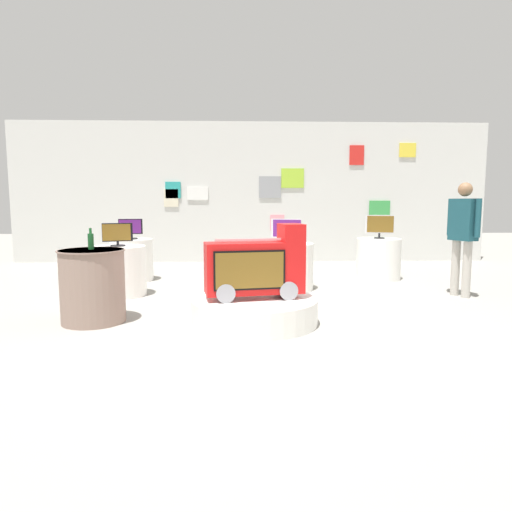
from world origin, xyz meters
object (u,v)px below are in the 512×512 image
at_px(tv_on_center_rear, 131,229).
at_px(display_pedestal_right_rear, 378,259).
at_px(display_pedestal_center_rear, 132,260).
at_px(side_table_round, 93,285).
at_px(display_pedestal_left_rear, 286,266).
at_px(display_pedestal_far_right, 119,271).
at_px(main_display_pedestal, 254,311).
at_px(tv_on_left_rear, 286,230).
at_px(novelty_firetruck_tv, 256,268).
at_px(tv_on_right_rear, 380,225).
at_px(shopper_browsing_near_truck, 463,231).
at_px(tv_on_far_right, 117,234).
at_px(bottle_on_side_table, 91,241).

relative_size(tv_on_center_rear, display_pedestal_right_rear, 0.52).
xyz_separation_m(display_pedestal_center_rear, side_table_round, (0.23, -2.82, 0.06)).
relative_size(display_pedestal_left_rear, display_pedestal_far_right, 1.09).
height_order(main_display_pedestal, display_pedestal_left_rear, display_pedestal_left_rear).
relative_size(tv_on_left_rear, tv_on_center_rear, 1.16).
bearing_deg(novelty_firetruck_tv, display_pedestal_center_rear, 125.58).
height_order(display_pedestal_right_rear, side_table_round, side_table_round).
bearing_deg(display_pedestal_left_rear, tv_on_left_rear, -75.00).
relative_size(display_pedestal_center_rear, tv_on_right_rear, 1.53).
bearing_deg(display_pedestal_far_right, display_pedestal_center_rear, 95.24).
xyz_separation_m(display_pedestal_far_right, shopper_browsing_near_truck, (5.04, -0.26, 0.60)).
xyz_separation_m(tv_on_far_right, bottle_on_side_table, (0.10, -1.48, 0.03)).
xyz_separation_m(main_display_pedestal, tv_on_center_rear, (-2.08, 2.93, 0.77)).
height_order(main_display_pedestal, novelty_firetruck_tv, novelty_firetruck_tv).
height_order(novelty_firetruck_tv, tv_on_far_right, novelty_firetruck_tv).
distance_m(side_table_round, bottle_on_side_table, 0.51).
bearing_deg(display_pedestal_center_rear, tv_on_center_rear, -100.43).
xyz_separation_m(display_pedestal_center_rear, display_pedestal_right_rear, (4.41, -0.01, 0.00)).
xyz_separation_m(display_pedestal_left_rear, tv_on_center_rear, (-2.65, 0.90, 0.55)).
bearing_deg(display_pedestal_far_right, tv_on_right_rear, 16.67).
bearing_deg(display_pedestal_left_rear, tv_on_center_rear, 161.33).
height_order(display_pedestal_center_rear, side_table_round, side_table_round).
bearing_deg(tv_on_left_rear, bottle_on_side_table, -142.39).
distance_m(main_display_pedestal, shopper_browsing_near_truck, 3.47).
bearing_deg(display_pedestal_center_rear, side_table_round, -85.37).
bearing_deg(tv_on_far_right, novelty_firetruck_tv, -39.48).
distance_m(display_pedestal_left_rear, shopper_browsing_near_truck, 2.66).
bearing_deg(display_pedestal_center_rear, bottle_on_side_table, -85.58).
bearing_deg(display_pedestal_left_rear, side_table_round, -141.57).
relative_size(tv_on_left_rear, display_pedestal_right_rear, 0.61).
bearing_deg(tv_on_left_rear, tv_on_center_rear, 161.26).
bearing_deg(bottle_on_side_table, tv_on_center_rear, 94.44).
height_order(tv_on_center_rear, display_pedestal_far_right, tv_on_center_rear).
bearing_deg(display_pedestal_right_rear, main_display_pedestal, -128.59).
xyz_separation_m(novelty_firetruck_tv, shopper_browsing_near_truck, (3.05, 1.38, 0.33)).
height_order(tv_on_center_rear, display_pedestal_right_rear, tv_on_center_rear).
bearing_deg(display_pedestal_left_rear, tv_on_right_rear, 26.66).
height_order(main_display_pedestal, shopper_browsing_near_truck, shopper_browsing_near_truck).
xyz_separation_m(tv_on_far_right, side_table_round, (0.11, -1.52, -0.48)).
height_order(display_pedestal_far_right, bottle_on_side_table, bottle_on_side_table).
bearing_deg(tv_on_left_rear, novelty_firetruck_tv, -105.11).
xyz_separation_m(display_pedestal_center_rear, tv_on_far_right, (0.12, -1.30, 0.54)).
height_order(novelty_firetruck_tv, tv_on_right_rear, tv_on_right_rear).
relative_size(main_display_pedestal, display_pedestal_left_rear, 1.67).
xyz_separation_m(tv_on_center_rear, side_table_round, (0.23, -2.82, -0.49)).
bearing_deg(main_display_pedestal, side_table_round, 176.46).
height_order(tv_on_right_rear, display_pedestal_far_right, tv_on_right_rear).
relative_size(tv_on_center_rear, bottle_on_side_table, 1.68).
relative_size(main_display_pedestal, display_pedestal_center_rear, 1.94).
xyz_separation_m(tv_on_far_right, shopper_browsing_near_truck, (5.04, -0.25, 0.06)).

